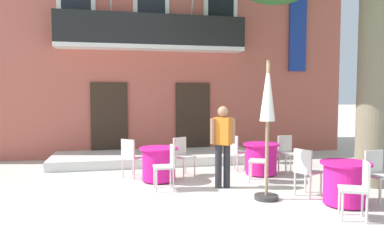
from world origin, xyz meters
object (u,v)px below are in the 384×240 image
cafe_table_front (159,164)px  cafe_chair_middle_1 (234,150)px  cafe_chair_near_tree_1 (378,172)px  cafe_umbrella (268,109)px  cafe_chair_front_0 (167,164)px  pedestrian_near_entrance (223,142)px  cafe_chair_middle_0 (287,151)px  cafe_chair_middle_2 (262,158)px  cafe_table_middle (261,159)px  cafe_chair_front_1 (182,154)px  cafe_chair_near_tree_2 (306,169)px  cafe_table_near_tree (345,183)px  cafe_chair_near_tree_0 (359,186)px  cafe_chair_front_2 (131,155)px

cafe_table_front → cafe_chair_middle_1: bearing=20.0°
cafe_chair_near_tree_1 → cafe_umbrella: bearing=166.2°
cafe_chair_front_0 → cafe_chair_near_tree_1: bearing=-23.0°
cafe_chair_front_0 → pedestrian_near_entrance: bearing=-4.5°
cafe_table_front → cafe_umbrella: size_ratio=0.34×
cafe_chair_near_tree_1 → cafe_chair_middle_0: size_ratio=1.00×
cafe_chair_middle_0 → cafe_chair_middle_1: same height
cafe_umbrella → cafe_chair_middle_0: bearing=55.5°
cafe_chair_middle_0 → cafe_chair_middle_2: bearing=-140.3°
cafe_chair_near_tree_1 → cafe_table_middle: (-1.23, 2.45, -0.14)m
cafe_chair_middle_0 → cafe_umbrella: size_ratio=0.36×
cafe_chair_front_1 → cafe_chair_near_tree_2: bearing=-48.5°
cafe_chair_middle_2 → pedestrian_near_entrance: 1.12m
cafe_umbrella → cafe_chair_near_tree_1: bearing=-13.8°
cafe_table_near_tree → cafe_chair_near_tree_0: cafe_chair_near_tree_0 is taller
cafe_chair_middle_2 → pedestrian_near_entrance: bearing=-163.3°
cafe_table_near_tree → cafe_chair_front_0: bearing=149.9°
cafe_table_front → cafe_chair_front_1: size_ratio=0.95×
cafe_chair_front_1 → cafe_chair_near_tree_1: bearing=-41.3°
cafe_table_near_tree → cafe_chair_front_2: 4.60m
cafe_chair_middle_2 → cafe_table_front: (-2.22, 0.54, -0.14)m
cafe_chair_near_tree_0 → pedestrian_near_entrance: bearing=122.9°
cafe_chair_middle_0 → cafe_chair_front_2: 3.83m
pedestrian_near_entrance → cafe_chair_middle_1: bearing=63.8°
cafe_table_near_tree → cafe_chair_near_tree_1: cafe_chair_near_tree_1 is taller
cafe_chair_near_tree_1 → cafe_chair_middle_2: size_ratio=1.00×
cafe_chair_middle_0 → cafe_chair_front_2: (-3.83, 0.16, 0.00)m
cafe_chair_near_tree_0 → cafe_chair_near_tree_2: 1.35m
cafe_chair_middle_1 → pedestrian_near_entrance: bearing=-116.2°
cafe_chair_near_tree_2 → cafe_table_front: (-2.58, 1.79, -0.14)m
cafe_chair_near_tree_0 → cafe_table_front: cafe_chair_near_tree_0 is taller
cafe_table_middle → cafe_chair_front_2: size_ratio=0.95×
cafe_table_near_tree → cafe_umbrella: cafe_umbrella is taller
cafe_chair_middle_1 → cafe_chair_front_0: 2.42m
cafe_chair_middle_2 → cafe_chair_front_0: (-2.13, -0.21, 0.00)m
cafe_table_middle → cafe_chair_middle_2: size_ratio=0.95×
cafe_table_middle → cafe_chair_middle_1: size_ratio=0.95×
cafe_table_middle → pedestrian_near_entrance: 1.71m
cafe_chair_near_tree_0 → cafe_umbrella: size_ratio=0.36×
cafe_table_front → cafe_umbrella: (1.78, -1.82, 1.27)m
cafe_table_front → cafe_chair_front_0: (0.09, -0.75, 0.14)m
cafe_table_near_tree → cafe_chair_near_tree_1: 0.77m
cafe_table_near_tree → cafe_chair_middle_1: cafe_chair_middle_1 is taller
cafe_umbrella → cafe_table_middle: bearing=70.1°
cafe_umbrella → cafe_chair_middle_1: bearing=85.0°
cafe_chair_near_tree_2 → cafe_chair_middle_1: same height
cafe_chair_middle_2 → cafe_chair_near_tree_2: bearing=-73.7°
cafe_chair_middle_0 → cafe_chair_middle_1: bearing=161.0°
cafe_chair_near_tree_2 → cafe_chair_middle_2: 1.30m
cafe_table_middle → cafe_chair_middle_0: (0.74, 0.14, 0.14)m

